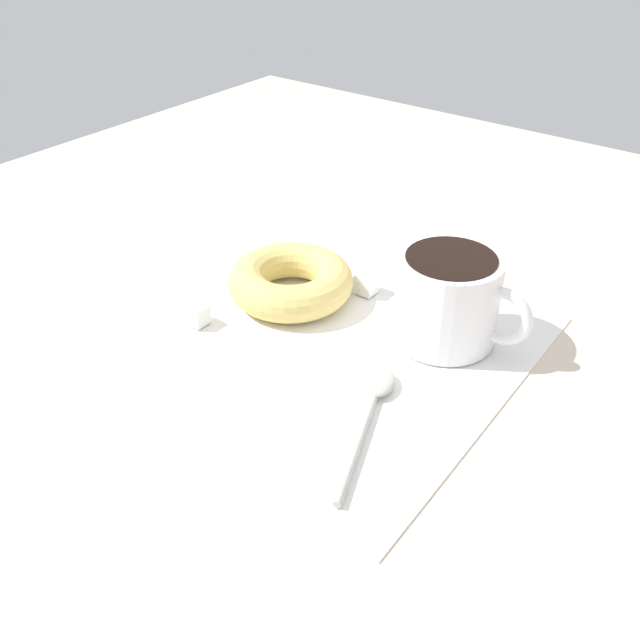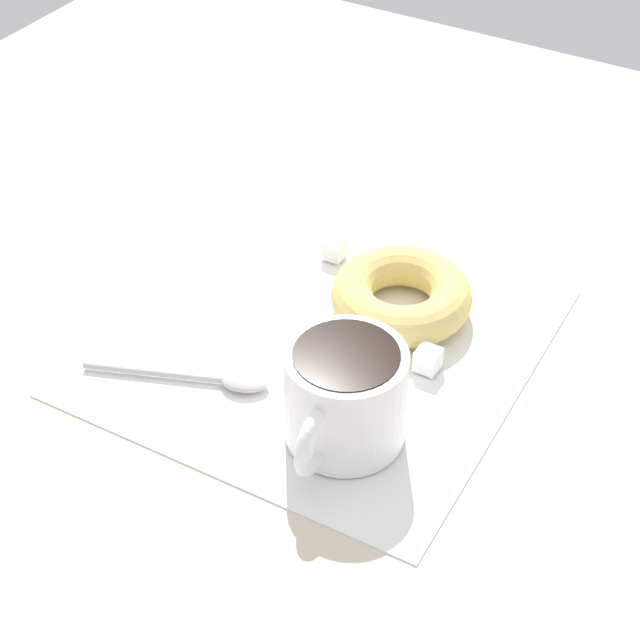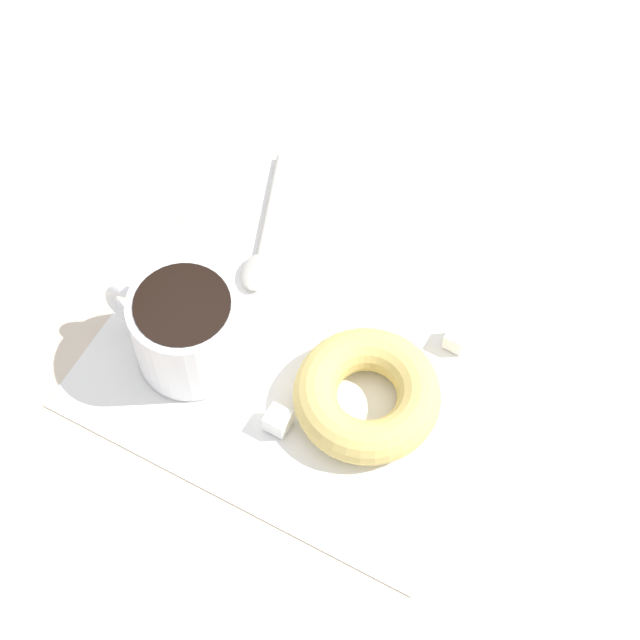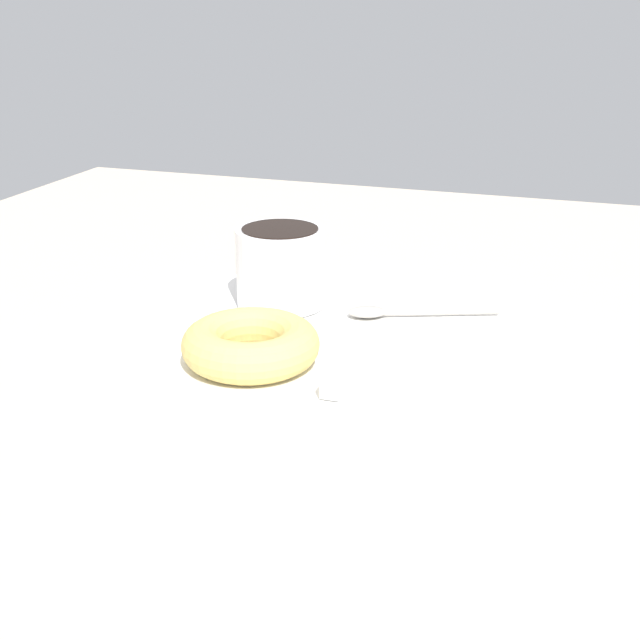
% 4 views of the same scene
% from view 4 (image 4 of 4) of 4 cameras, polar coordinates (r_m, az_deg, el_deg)
% --- Properties ---
extents(ground_plane, '(1.20, 1.20, 0.02)m').
position_cam_4_polar(ground_plane, '(0.80, 0.06, -1.53)').
color(ground_plane, beige).
extents(napkin, '(0.32, 0.32, 0.00)m').
position_cam_4_polar(napkin, '(0.77, -0.00, -1.49)').
color(napkin, white).
rests_on(napkin, ground_plane).
extents(coffee_cup, '(0.11, 0.08, 0.08)m').
position_cam_4_polar(coffee_cup, '(0.85, -2.51, 3.55)').
color(coffee_cup, white).
rests_on(coffee_cup, napkin).
extents(donut, '(0.11, 0.11, 0.03)m').
position_cam_4_polar(donut, '(0.72, -4.46, -1.56)').
color(donut, '#E5C66B').
rests_on(donut, napkin).
extents(spoon, '(0.07, 0.14, 0.01)m').
position_cam_4_polar(spoon, '(0.83, 4.49, 0.52)').
color(spoon, '#B7B2A8').
rests_on(spoon, napkin).
extents(sugar_cube, '(0.02, 0.02, 0.02)m').
position_cam_4_polar(sugar_cube, '(0.67, 0.84, -4.24)').
color(sugar_cube, white).
rests_on(sugar_cube, napkin).
extents(sugar_cube_extra, '(0.02, 0.02, 0.02)m').
position_cam_4_polar(sugar_cube_extra, '(0.79, -6.27, -0.34)').
color(sugar_cube_extra, white).
rests_on(sugar_cube_extra, napkin).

